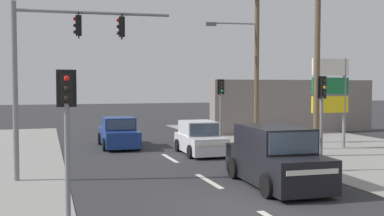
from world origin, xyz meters
TOP-DOWN VIEW (x-y plane):
  - ground_plane at (0.00, 0.00)m, footprint 140.00×140.00m
  - lane_dash_mid at (0.00, 3.00)m, footprint 0.20×2.40m
  - lane_dash_far at (0.00, 8.00)m, footprint 0.20×2.40m
  - utility_pole_midground_right at (6.46, 6.50)m, footprint 1.80×0.26m
  - utility_pole_background_right at (5.80, 11.56)m, footprint 3.77×0.66m
  - traffic_signal_mast at (-4.84, 4.89)m, footprint 5.28×0.61m
  - pedestal_signal_right_kerb at (4.59, 3.33)m, footprint 0.44×0.31m
  - pedestal_signal_left_kerb at (-4.71, -0.59)m, footprint 0.44×0.29m
  - pedestal_signal_far_median at (4.06, 12.15)m, footprint 0.44×0.30m
  - shopping_plaza_sign at (8.55, 8.46)m, footprint 2.10×0.16m
  - shopfront_wall_far at (11.00, 16.00)m, footprint 12.00×1.00m
  - suv_oncoming_mid at (1.81, 1.75)m, footprint 2.25×4.63m
  - hatchback_receding_far at (1.68, 8.83)m, footprint 1.86×3.68m
  - sedan_crossing_left at (-1.59, 12.39)m, footprint 1.96×4.27m

SIDE VIEW (x-z plane):
  - ground_plane at x=0.00m, z-range 0.00..0.00m
  - lane_dash_mid at x=0.00m, z-range 0.00..0.01m
  - lane_dash_far at x=0.00m, z-range 0.00..0.01m
  - hatchback_receding_far at x=1.68m, z-range -0.06..1.47m
  - sedan_crossing_left at x=-1.59m, z-range -0.08..1.48m
  - suv_oncoming_mid at x=1.81m, z-range -0.06..1.83m
  - shopfront_wall_far at x=11.00m, z-range 0.00..3.60m
  - pedestal_signal_right_kerb at x=4.59m, z-range 0.64..4.20m
  - pedestal_signal_left_kerb at x=-4.71m, z-range 0.64..4.20m
  - pedestal_signal_far_median at x=4.06m, z-range 0.64..4.20m
  - shopping_plaza_sign at x=8.55m, z-range 0.68..5.28m
  - traffic_signal_mast at x=-4.84m, z-range 1.15..7.15m
  - utility_pole_midground_right at x=6.46m, z-range 0.23..8.87m
  - utility_pole_background_right at x=5.80m, z-range 0.36..9.53m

